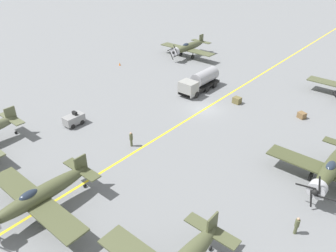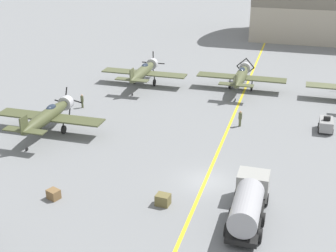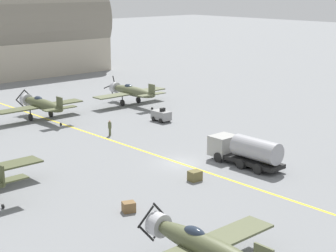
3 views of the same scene
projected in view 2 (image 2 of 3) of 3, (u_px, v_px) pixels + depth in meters
ground_plane at (205, 182)px, 40.86m from camera, size 400.00×400.00×0.00m
taxiway_stripe at (205, 182)px, 40.86m from camera, size 0.30×160.00×0.01m
airplane_mid_left at (48, 116)px, 49.73m from camera, size 12.00×9.98×3.78m
airplane_far_center at (241, 76)px, 62.96m from camera, size 12.00×9.98×3.65m
airplane_far_left at (143, 72)px, 64.88m from camera, size 12.00×9.98×3.80m
fuel_tanker at (249, 202)px, 35.05m from camera, size 2.68×8.00×2.98m
tow_tractor at (326, 124)px, 50.70m from camera, size 1.57×2.60×1.79m
ground_crew_walking at (240, 118)px, 51.85m from camera, size 0.40×0.40×1.84m
ground_crew_inspecting at (82, 100)px, 57.23m from camera, size 0.38×0.38×1.73m
supply_crate_by_tanker at (163, 200)px, 37.33m from camera, size 1.18×1.01×0.92m
supply_crate_mid_lane at (54, 194)px, 38.19m from camera, size 1.19×1.10×0.80m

